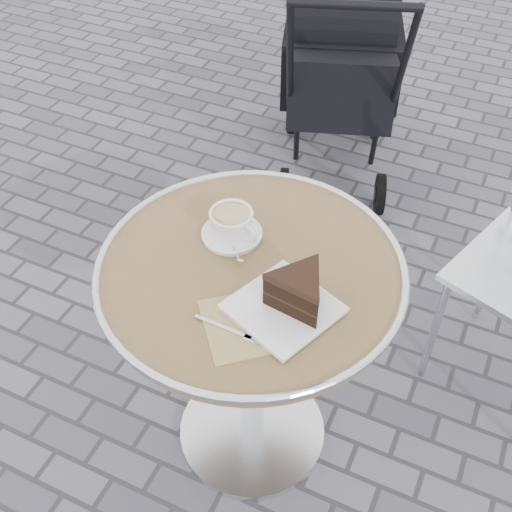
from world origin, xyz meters
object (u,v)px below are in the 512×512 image
at_px(cafe_table, 251,314).
at_px(baby_stroller, 340,72).
at_px(cake_plate_set, 294,295).
at_px(cappuccino_set, 232,226).

relative_size(cafe_table, baby_stroller, 0.72).
distance_m(cake_plate_set, baby_stroller, 1.61).
bearing_deg(baby_stroller, cake_plate_set, -94.07).
xyz_separation_m(cafe_table, baby_stroller, (-0.27, 1.44, -0.12)).
xyz_separation_m(cafe_table, cake_plate_set, (0.14, -0.08, 0.21)).
height_order(cake_plate_set, baby_stroller, baby_stroller).
height_order(cappuccino_set, cake_plate_set, cake_plate_set).
bearing_deg(cappuccino_set, baby_stroller, 114.63).
relative_size(cappuccino_set, baby_stroller, 0.15).
distance_m(cafe_table, cappuccino_set, 0.23).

